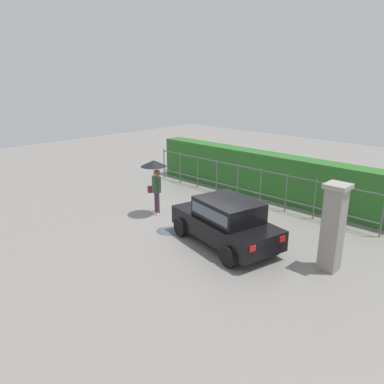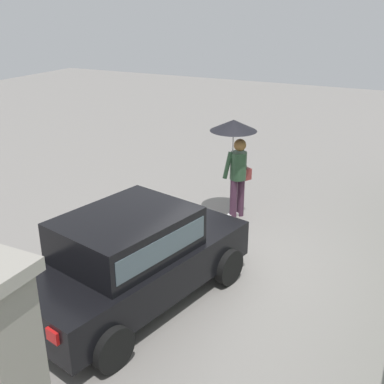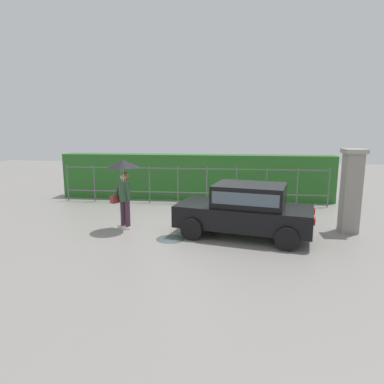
% 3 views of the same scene
% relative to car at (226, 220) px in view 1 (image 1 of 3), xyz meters
% --- Properties ---
extents(ground_plane, '(40.00, 40.00, 0.00)m').
position_rel_car_xyz_m(ground_plane, '(-1.58, 0.71, -0.80)').
color(ground_plane, gray).
extents(car, '(3.97, 2.49, 1.48)m').
position_rel_car_xyz_m(car, '(0.00, 0.00, 0.00)').
color(car, black).
rests_on(car, ground).
extents(pedestrian, '(0.95, 0.95, 2.11)m').
position_rel_car_xyz_m(pedestrian, '(-3.57, 0.21, 0.76)').
color(pedestrian, '#47283D').
rests_on(pedestrian, ground).
extents(gate_pillar, '(0.60, 0.60, 2.42)m').
position_rel_car_xyz_m(gate_pillar, '(3.01, 0.73, 0.44)').
color(gate_pillar, gray).
rests_on(gate_pillar, ground).
extents(fence_section, '(10.54, 0.05, 1.50)m').
position_rel_car_xyz_m(fence_section, '(-1.97, 3.92, 0.02)').
color(fence_section, '#59605B').
rests_on(fence_section, ground).
extents(hedge_row, '(11.49, 0.90, 1.90)m').
position_rel_car_xyz_m(hedge_row, '(-1.97, 5.01, 0.15)').
color(hedge_row, '#2D6B28').
rests_on(hedge_row, ground).
extents(puddle_near, '(0.79, 0.79, 0.00)m').
position_rel_car_xyz_m(puddle_near, '(-2.05, -0.56, -0.80)').
color(puddle_near, '#4C545B').
rests_on(puddle_near, ground).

